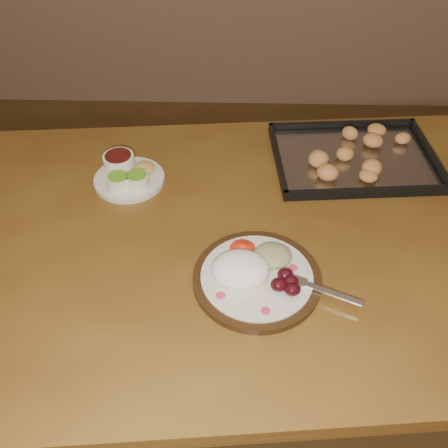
{
  "coord_description": "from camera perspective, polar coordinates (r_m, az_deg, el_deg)",
  "views": [
    {
      "loc": [
        -0.06,
        -0.65,
        1.53
      ],
      "look_at": [
        -0.08,
        0.14,
        0.77
      ],
      "focal_mm": 40.0,
      "sensor_mm": 36.0,
      "label": 1
    }
  ],
  "objects": [
    {
      "name": "dining_table",
      "position": [
        1.18,
        -0.97,
        -4.48
      ],
      "size": [
        1.58,
        1.04,
        0.75
      ],
      "rotation": [
        0.0,
        0.0,
        0.1
      ],
      "color": "brown",
      "rests_on": "ground"
    },
    {
      "name": "ground",
      "position": [
        1.67,
        2.91,
        -23.26
      ],
      "size": [
        4.0,
        4.0,
        0.0
      ],
      "primitive_type": "plane",
      "color": "brown",
      "rests_on": "ground"
    },
    {
      "name": "baking_tray",
      "position": [
        1.35,
        14.6,
        7.45
      ],
      "size": [
        0.43,
        0.34,
        0.04
      ],
      "rotation": [
        0.0,
        0.0,
        0.09
      ],
      "color": "black",
      "rests_on": "dining_table"
    },
    {
      "name": "condiment_saucer",
      "position": [
        1.26,
        -11.04,
        5.62
      ],
      "size": [
        0.17,
        0.17,
        0.06
      ],
      "rotation": [
        0.0,
        0.0,
        0.46
      ],
      "color": "silver",
      "rests_on": "dining_table"
    },
    {
      "name": "dinner_plate",
      "position": [
        1.01,
        3.5,
        -5.65
      ],
      "size": [
        0.33,
        0.26,
        0.06
      ],
      "rotation": [
        0.0,
        0.0,
        -0.22
      ],
      "color": "black",
      "rests_on": "dining_table"
    }
  ]
}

